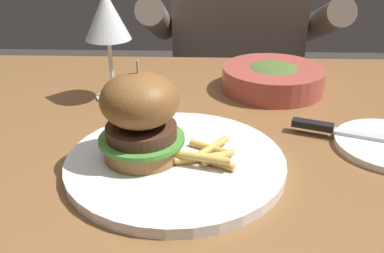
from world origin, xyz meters
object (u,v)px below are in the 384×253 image
main_plate (176,162)px  burger_sandwich (141,116)px  table_knife (354,133)px  wine_glass (107,18)px  soup_bowl (273,78)px  diner_person (234,87)px

main_plate → burger_sandwich: 0.08m
table_knife → burger_sandwich: bearing=-165.5°
main_plate → wine_glass: 0.30m
wine_glass → soup_bowl: (0.29, 0.05, -0.12)m
main_plate → table_knife: size_ratio=1.35×
main_plate → soup_bowl: size_ratio=1.51×
soup_bowl → diner_person: diner_person is taller
diner_person → soup_bowl: bearing=-85.5°
main_plate → burger_sandwich: (-0.04, 0.00, 0.06)m
wine_glass → diner_person: diner_person is taller
soup_bowl → diner_person: bearing=94.5°
wine_glass → table_knife: 0.43m
main_plate → table_knife: bearing=17.4°
table_knife → diner_person: (-0.13, 0.68, -0.19)m
soup_bowl → diner_person: size_ratio=0.16×
wine_glass → diner_person: size_ratio=0.16×
wine_glass → table_knife: size_ratio=0.89×
main_plate → wine_glass: (-0.13, 0.23, 0.13)m
wine_glass → soup_bowl: bearing=9.7°
burger_sandwich → main_plate: bearing=-3.7°
burger_sandwich → soup_bowl: 0.35m
diner_person → wine_glass: bearing=-115.5°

